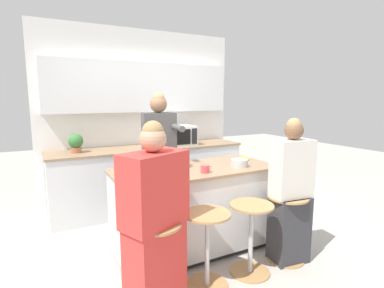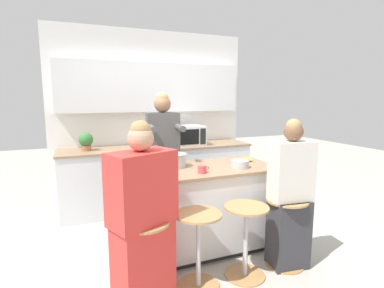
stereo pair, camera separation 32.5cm
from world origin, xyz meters
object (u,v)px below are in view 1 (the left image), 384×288
Objects in this scene: coffee_cup_near at (205,169)px; bar_stool_center_right at (251,233)px; bar_stool_center_left at (207,244)px; kitchen_island at (195,208)px; bar_stool_leftmost at (156,257)px; bar_stool_rightmost at (287,223)px; microwave at (178,135)px; person_cooking at (160,163)px; fruit_bowl at (239,163)px; cooking_pot at (174,161)px; potted_plant at (76,142)px; banana_bunch at (243,158)px; person_seated_near at (290,197)px; person_wrapped_blanket at (155,222)px.

bar_stool_center_right is at bearing -60.73° from coffee_cup_near.
coffee_cup_near is (0.22, 0.43, 0.56)m from bar_stool_center_left.
bar_stool_leftmost is at bearing -137.33° from kitchen_island.
bar_stool_rightmost is 2.19m from microwave.
fruit_bowl is at bearing -43.81° from person_cooking.
bar_stool_leftmost is 1.93× the size of cooking_pot.
coffee_cup_near reaches higher than bar_stool_leftmost.
bar_stool_center_left is 3.61× the size of fruit_bowl.
bar_stool_leftmost is 0.95m from bar_stool_center_right.
microwave reaches higher than potted_plant.
bar_stool_center_right is at bearing -70.49° from kitchen_island.
kitchen_island is 0.70m from bar_stool_center_left.
banana_bunch is (0.70, 0.29, -0.01)m from coffee_cup_near.
cooking_pot is 1.43m from microwave.
person_cooking is (-0.87, 1.28, 0.47)m from bar_stool_rightmost.
bar_stool_center_right is at bearing -1.61° from bar_stool_center_left.
bar_stool_center_right is 0.46× the size of person_seated_near.
person_seated_near is 0.91m from coffee_cup_near.
potted_plant is at bearing 132.89° from fruit_bowl.
banana_bunch is (-0.02, 0.72, 0.55)m from bar_stool_rightmost.
fruit_bowl is (0.46, -0.16, 0.49)m from kitchen_island.
bar_stool_center_right is at bearing -173.00° from person_seated_near.
person_seated_near is 4.14× the size of cooking_pot.
bar_stool_center_left is 0.46× the size of person_wrapped_blanket.
bar_stool_center_left is 1.30m from banana_bunch.
fruit_bowl is at bearing -19.26° from kitchen_island.
bar_stool_rightmost is 1.93× the size of cooking_pot.
cooking_pot is at bearing 86.49° from bar_stool_center_left.
potted_plant is (-1.49, 0.04, -0.01)m from microwave.
person_wrapped_blanket is 2.17m from potted_plant.
cooking_pot is 1.57m from potted_plant.
banana_bunch is (0.88, -0.06, -0.05)m from cooking_pot.
bar_stool_rightmost is 0.46× the size of person_seated_near.
microwave is (0.63, 0.78, 0.22)m from person_cooking.
bar_stool_center_left is at bearing -93.51° from cooking_pot.
coffee_cup_near is 1.70m from microwave.
person_cooking is 1.42m from person_wrapped_blanket.
kitchen_island is at bearing -54.49° from potted_plant.
potted_plant reaches higher than bar_stool_center_left.
person_cooking is at bearing 131.54° from person_seated_near.
bar_stool_leftmost is 0.46× the size of person_wrapped_blanket.
banana_bunch is (0.86, -0.56, 0.08)m from person_cooking.
cooking_pot reaches higher than kitchen_island.
potted_plant is at bearing 129.68° from bar_stool_rightmost.
person_wrapped_blanket is at bearing -137.30° from kitchen_island.
bar_stool_center_right is 0.56m from person_seated_near.
person_seated_near reaches higher than fruit_bowl.
bar_stool_rightmost is 0.78m from fruit_bowl.
bar_stool_leftmost is 3.61× the size of fruit_bowl.
kitchen_island is at bearing -34.93° from cooking_pot.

